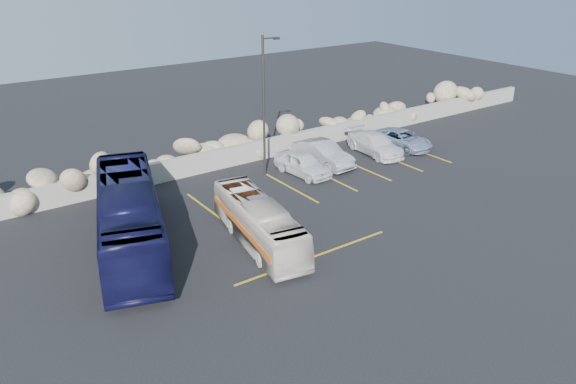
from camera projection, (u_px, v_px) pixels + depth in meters
ground at (335, 252)px, 24.54m from camera, size 90.00×90.00×0.00m
seawall at (207, 162)px, 33.31m from camera, size 60.00×0.40×1.20m
riprap_pile at (197, 145)px, 33.93m from camera, size 54.00×2.80×2.60m
parking_lines at (336, 188)px, 31.18m from camera, size 18.16×9.36×0.01m
lamppost at (265, 103)px, 31.33m from camera, size 1.14×0.18×8.00m
vintage_bus at (258, 222)px, 24.88m from camera, size 2.94×7.58×2.06m
tour_coach at (129, 216)px, 24.41m from camera, size 5.59×10.87×2.96m
car_a at (303, 164)px, 32.80m from camera, size 1.90×4.05×1.34m
car_b at (323, 154)px, 34.22m from camera, size 1.72×4.47×1.45m
car_c at (375, 144)px, 36.19m from camera, size 2.29×4.69×1.31m
car_d at (402, 139)px, 37.32m from camera, size 2.27×4.41×1.19m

